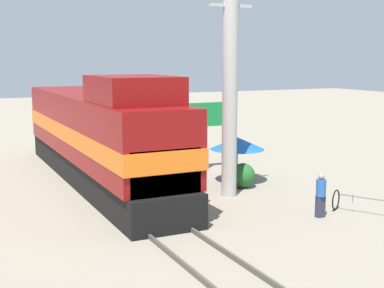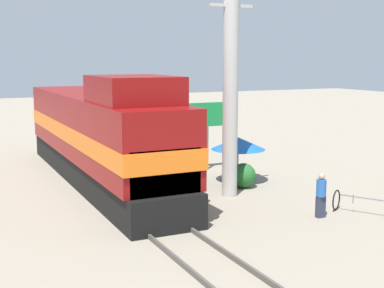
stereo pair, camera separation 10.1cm
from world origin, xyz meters
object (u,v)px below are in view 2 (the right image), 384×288
Objects in this scene: utility_pole at (230,90)px; vendor_umbrella at (238,143)px; person_bystander at (321,194)px; locomotive at (100,136)px; bicycle at (362,204)px; billboard_sign at (207,119)px.

utility_pole is 3.53× the size of vendor_umbrella.
vendor_umbrella reaches higher than person_bystander.
utility_pole reaches higher than person_bystander.
utility_pole is (4.03, -4.28, 2.14)m from locomotive.
person_bystander is at bearing -90.95° from vendor_umbrella.
vendor_umbrella is at bearing 89.05° from person_bystander.
person_bystander is 1.64m from bicycle.
utility_pole is 5.48m from billboard_sign.
person_bystander is at bearing -70.70° from utility_pole.
vendor_umbrella reaches higher than bicycle.
bicycle is (1.40, -9.24, -2.09)m from billboard_sign.
bicycle is (1.45, -6.14, -1.35)m from vendor_umbrella.
locomotive is at bearing -81.80° from bicycle.
utility_pole is 5.40× the size of person_bystander.
person_bystander is (-0.14, -8.89, -1.65)m from billboard_sign.
locomotive reaches higher than billboard_sign.
billboard_sign is at bearing 7.02° from locomotive.
billboard_sign is (1.52, 4.96, -1.75)m from utility_pole.
locomotive is at bearing 133.31° from utility_pole.
utility_pole is at bearing -128.34° from vendor_umbrella.
locomotive is 8.14× the size of bicycle.
vendor_umbrella is (5.51, -2.42, -0.34)m from locomotive.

